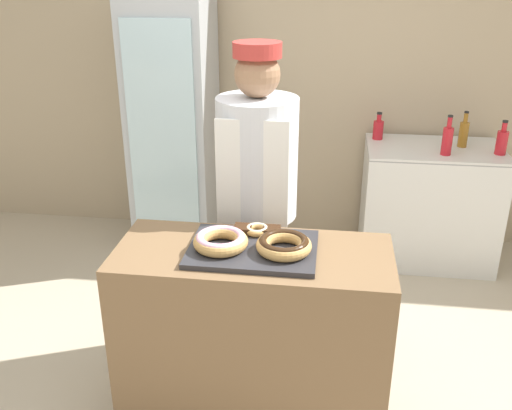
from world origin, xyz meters
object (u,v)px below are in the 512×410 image
object	(u,v)px
brownie_back_right	(271,231)
baker_person	(257,203)
donut_chocolate_glaze	(284,244)
bottle_red	(447,140)
brownie_back_left	(243,229)
serving_tray	(253,249)
bottle_red_b	(502,141)
bottle_amber	(464,133)
bottle_red_b_b	(378,129)
donut_light_glaze	(221,240)
chest_freezer	(428,203)
donut_mini_center	(257,229)
beverage_fridge	(174,127)

from	to	relation	value
brownie_back_right	baker_person	xyz separation A→B (m)	(-0.12, 0.39, -0.03)
donut_chocolate_glaze	bottle_red	size ratio (longest dim) A/B	0.89
brownie_back_left	brownie_back_right	world-z (taller)	same
serving_tray	brownie_back_right	bearing A→B (deg)	64.10
bottle_red_b	bottle_amber	size ratio (longest dim) A/B	0.92
baker_person	bottle_red_b_b	distance (m)	1.56
donut_light_glaze	brownie_back_right	bearing A→B (deg)	38.54
donut_light_glaze	bottle_amber	bearing A→B (deg)	53.29
brownie_back_right	bottle_red_b_b	distance (m)	1.87
chest_freezer	bottle_red_b	bearing A→B (deg)	-13.48
brownie_back_left	chest_freezer	bearing A→B (deg)	55.69
chest_freezer	serving_tray	bearing A→B (deg)	-120.63
donut_mini_center	brownie_back_right	world-z (taller)	donut_mini_center
donut_light_glaze	donut_chocolate_glaze	bearing A→B (deg)	0.00
bottle_red	bottle_amber	xyz separation A→B (m)	(0.14, 0.20, -0.01)
serving_tray	donut_mini_center	xyz separation A→B (m)	(0.00, 0.14, 0.03)
serving_tray	brownie_back_right	distance (m)	0.15
donut_chocolate_glaze	bottle_red_b_b	world-z (taller)	bottle_red_b_b
beverage_fridge	bottle_red	distance (m)	1.92
beverage_fridge	bottle_red_b	distance (m)	2.29
bottle_red_b_b	beverage_fridge	bearing A→B (deg)	-173.81
beverage_fridge	bottle_amber	xyz separation A→B (m)	(2.06, 0.05, 0.02)
bottle_red	brownie_back_left	bearing A→B (deg)	-128.08
brownie_back_left	donut_chocolate_glaze	bearing A→B (deg)	-38.54
donut_chocolate_glaze	bottle_amber	distance (m)	2.13
donut_light_glaze	brownie_back_left	distance (m)	0.18
baker_person	beverage_fridge	bearing A→B (deg)	122.51
brownie_back_left	chest_freezer	distance (m)	2.03
bottle_red	chest_freezer	bearing A→B (deg)	104.51
baker_person	donut_mini_center	bearing A→B (deg)	-82.29
donut_light_glaze	bottle_amber	xyz separation A→B (m)	(1.37, 1.83, 0.01)
serving_tray	bottle_amber	xyz separation A→B (m)	(1.23, 1.80, 0.06)
donut_light_glaze	bottle_red_b_b	bearing A→B (deg)	67.89
donut_light_glaze	bottle_red_b	xyz separation A→B (m)	(1.59, 1.69, 0.00)
donut_mini_center	baker_person	world-z (taller)	baker_person
donut_light_glaze	donut_mini_center	xyz separation A→B (m)	(0.14, 0.16, -0.02)
donut_mini_center	brownie_back_right	bearing A→B (deg)	0.00
donut_light_glaze	bottle_red_b	distance (m)	2.32
beverage_fridge	bottle_red_b	world-z (taller)	beverage_fridge
chest_freezer	beverage_fridge	bearing A→B (deg)	-179.80
donut_mini_center	bottle_red_b	bearing A→B (deg)	46.50
chest_freezer	bottle_amber	xyz separation A→B (m)	(0.18, 0.04, 0.52)
donut_light_glaze	chest_freezer	xyz separation A→B (m)	(1.18, 1.79, -0.51)
brownie_back_right	bottle_red_b	world-z (taller)	bottle_red_b
bottle_amber	bottle_red_b_b	world-z (taller)	bottle_amber
serving_tray	baker_person	xyz separation A→B (m)	(-0.05, 0.53, -0.00)
brownie_back_right	chest_freezer	bearing A→B (deg)	59.00
donut_mini_center	baker_person	distance (m)	0.40
beverage_fridge	chest_freezer	distance (m)	1.94
serving_tray	baker_person	bearing A→B (deg)	95.73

